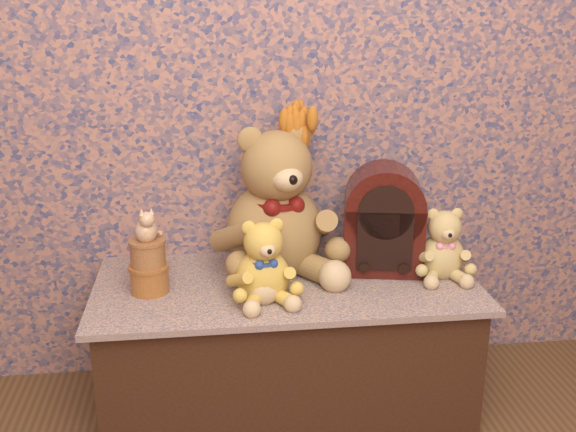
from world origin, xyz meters
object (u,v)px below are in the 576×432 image
at_px(ceramic_vase, 293,237).
at_px(cat_figurine, 146,223).
at_px(cathedral_radio, 384,218).
at_px(teddy_large, 274,194).
at_px(teddy_small, 442,239).
at_px(biscuit_tin_lower, 150,279).
at_px(teddy_medium, 263,256).

xyz_separation_m(ceramic_vase, cat_figurine, (-0.47, -0.15, 0.12)).
bearing_deg(cathedral_radio, teddy_large, -174.29).
bearing_deg(cathedral_radio, ceramic_vase, 179.62).
height_order(teddy_large, teddy_small, teddy_large).
distance_m(teddy_large, biscuit_tin_lower, 0.48).
xyz_separation_m(teddy_medium, cat_figurine, (-0.35, 0.09, 0.09)).
bearing_deg(teddy_medium, cat_figurine, 156.63).
distance_m(teddy_medium, ceramic_vase, 0.27).
relative_size(teddy_small, ceramic_vase, 1.18).
distance_m(teddy_large, teddy_medium, 0.26).
bearing_deg(cat_figurine, ceramic_vase, 3.36).
bearing_deg(cat_figurine, teddy_medium, -29.09).
bearing_deg(teddy_large, biscuit_tin_lower, -177.26).
bearing_deg(biscuit_tin_lower, cathedral_radio, 6.93).
height_order(teddy_small, ceramic_vase, teddy_small).
bearing_deg(teddy_large, cat_figurine, -177.26).
xyz_separation_m(teddy_small, ceramic_vase, (-0.47, 0.14, -0.02)).
distance_m(teddy_medium, teddy_small, 0.61).
height_order(teddy_large, ceramic_vase, teddy_large).
distance_m(teddy_small, biscuit_tin_lower, 0.95).
height_order(cathedral_radio, cat_figurine, cathedral_radio).
distance_m(teddy_medium, biscuit_tin_lower, 0.37).
bearing_deg(teddy_small, ceramic_vase, 167.32).
distance_m(teddy_small, cathedral_radio, 0.20).
bearing_deg(teddy_medium, ceramic_vase, 53.87).
bearing_deg(teddy_large, teddy_small, -26.98).
distance_m(cathedral_radio, cat_figurine, 0.77).
relative_size(biscuit_tin_lower, cat_figurine, 1.07).
bearing_deg(teddy_small, biscuit_tin_lower, -175.30).
bearing_deg(cat_figurine, teddy_small, -14.01).
xyz_separation_m(teddy_medium, ceramic_vase, (0.12, 0.24, -0.03)).
height_order(teddy_large, cathedral_radio, teddy_large).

